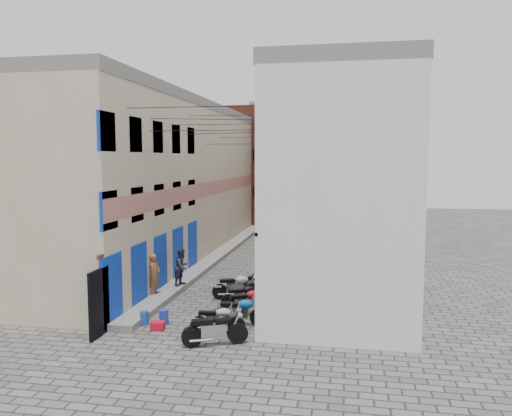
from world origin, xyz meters
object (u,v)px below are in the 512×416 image
Objects in this scene: motorcycle_a at (215,327)px; motorcycle_g at (253,281)px; motorcycle_b at (218,318)px; motorcycle_d at (248,300)px; water_jug_near at (144,318)px; motorcycle_c at (240,309)px; motorcycle_e at (244,295)px; person_b at (182,267)px; person_a at (155,274)px; water_jug_far at (164,317)px; red_crate at (158,326)px; motorcycle_f at (236,285)px.

motorcycle_g is (0.02, 6.00, -0.07)m from motorcycle_a.
motorcycle_b is 0.93× the size of motorcycle_d.
motorcycle_g is at bearing 57.57° from water_jug_near.
motorcycle_e is (-0.28, 2.03, -0.04)m from motorcycle_c.
motorcycle_b is 0.99× the size of motorcycle_g.
motorcycle_a is at bearing -137.60° from person_b.
person_a is 1.02× the size of person_b.
water_jug_far is at bearing 16.17° from water_jug_near.
person_a is at bearing -103.62° from motorcycle_g.
motorcycle_g is (0.22, 4.95, 0.01)m from motorcycle_b.
water_jug_near is (-2.90, 1.41, -0.36)m from motorcycle_a.
person_a is 3.66× the size of red_crate.
motorcycle_g is at bearing 158.18° from motorcycle_d.
motorcycle_d is at bearing -1.47° from motorcycle_e.
water_jug_far is at bearing 91.18° from red_crate.
person_b is (-2.89, 4.88, 0.54)m from motorcycle_b.
red_crate is at bearing -32.48° from water_jug_near.
water_jug_near is (-2.41, -3.73, -0.34)m from motorcycle_f.
motorcycle_c reaches higher than motorcycle_e.
motorcycle_e is 0.96× the size of motorcycle_g.
motorcycle_f is 2.75m from person_b.
motorcycle_b is 1.07m from motorcycle_c.
motorcycle_g is 4.05× the size of red_crate.
person_a is at bearing -162.51° from motorcycle_a.
water_jug_far is (0.82, -4.34, -0.80)m from person_b.
motorcycle_f is 1.00m from motorcycle_g.
red_crate is (0.65, -0.41, -0.10)m from water_jug_near.
motorcycle_c is at bearing -114.28° from person_a.
motorcycle_c is 1.05× the size of motorcycle_g.
person_a is at bearing -118.09° from motorcycle_e.
motorcycle_c is at bearing 9.90° from water_jug_near.
water_jug_far is (-2.06, 0.54, -0.27)m from motorcycle_b.
motorcycle_f is (-0.49, 5.14, -0.02)m from motorcycle_a.
motorcycle_e is at bearing 166.06° from motorcycle_b.
red_crate is (-2.66, -2.09, -0.42)m from motorcycle_d.
motorcycle_f is (-0.29, 4.09, 0.05)m from motorcycle_b.
red_crate is at bearing -97.57° from motorcycle_b.
motorcycle_d is 0.98m from motorcycle_e.
water_jug_near is at bearing -158.58° from person_a.
water_jug_near is (0.80, -2.94, -0.83)m from person_a.
motorcycle_e is 3.94m from water_jug_near.
person_b is (0.62, 1.58, -0.02)m from person_a.
red_crate is (-2.27, -5.01, -0.39)m from motorcycle_g.
motorcycle_e is at bearing -175.98° from motorcycle_c.
motorcycle_d is at bearing 26.91° from water_jug_near.
person_b is (-3.08, 5.93, 0.46)m from motorcycle_a.
person_a is 3.44× the size of water_jug_near.
person_b is (-3.42, 3.96, 0.51)m from motorcycle_c.
water_jug_far is 0.61m from red_crate.
person_a is at bearing -142.38° from motorcycle_b.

